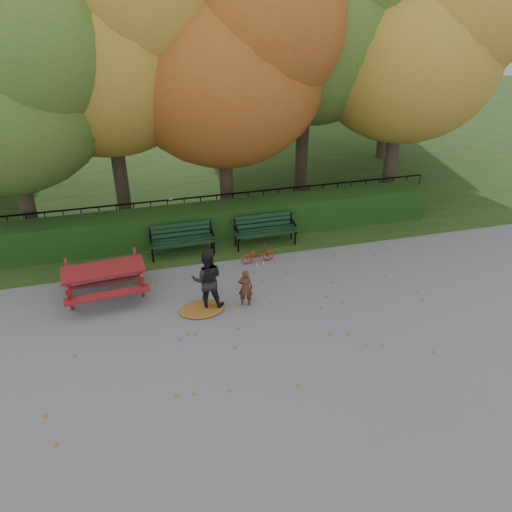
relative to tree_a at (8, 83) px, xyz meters
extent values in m
plane|color=slate|center=(5.19, -5.58, -4.52)|extent=(90.00, 90.00, 0.00)
plane|color=#173212|center=(5.19, 8.42, -4.52)|extent=(90.00, 90.00, 0.00)
cube|color=black|center=(5.19, -1.08, -4.02)|extent=(13.00, 0.90, 1.00)
cube|color=black|center=(5.19, -0.28, -4.44)|extent=(14.00, 0.04, 0.04)
cube|color=black|center=(5.19, -0.28, -3.52)|extent=(14.00, 0.04, 0.04)
cylinder|color=black|center=(2.19, -0.28, -4.02)|extent=(0.03, 0.03, 1.00)
cylinder|color=black|center=(5.19, -0.28, -4.02)|extent=(0.03, 0.03, 1.00)
cylinder|color=black|center=(8.19, -0.28, -4.02)|extent=(0.03, 0.03, 1.00)
cylinder|color=black|center=(11.69, -0.28, -4.02)|extent=(0.03, 0.03, 1.00)
cylinder|color=#31251C|center=(-0.31, 0.22, -3.21)|extent=(0.44, 0.44, 2.62)
ellipsoid|color=#2F4A17|center=(-0.31, 0.22, -0.40)|extent=(5.60, 5.60, 5.04)
sphere|color=#2F4A17|center=(0.67, -0.48, 0.86)|extent=(4.20, 4.20, 4.20)
cylinder|color=#31251C|center=(2.39, 1.42, -2.95)|extent=(0.44, 0.44, 3.15)
ellipsoid|color=olive|center=(2.39, 1.42, 0.43)|extent=(6.40, 6.40, 5.76)
cylinder|color=#31251C|center=(5.69, 0.62, -3.12)|extent=(0.44, 0.44, 2.80)
ellipsoid|color=maroon|center=(5.69, 0.62, -0.12)|extent=(6.00, 6.00, 5.40)
sphere|color=maroon|center=(6.74, -0.13, 1.23)|extent=(4.50, 4.50, 4.50)
cylinder|color=#31251C|center=(8.69, 1.92, -2.77)|extent=(0.44, 0.44, 3.50)
ellipsoid|color=#2F4A17|center=(8.69, 1.92, 0.98)|extent=(6.80, 6.80, 6.12)
cylinder|color=#31251C|center=(11.39, 0.42, -3.03)|extent=(0.44, 0.44, 2.97)
ellipsoid|color=olive|center=(11.39, 0.42, 0.15)|extent=(5.80, 5.80, 5.22)
sphere|color=olive|center=(12.40, -0.30, 1.46)|extent=(4.35, 4.35, 4.35)
cylinder|color=#31251C|center=(13.19, 4.42, -2.95)|extent=(0.44, 0.44, 3.15)
ellipsoid|color=#2F4A17|center=(13.19, 4.42, 0.43)|extent=(6.00, 6.00, 5.40)
cube|color=black|center=(3.89, -2.16, -4.08)|extent=(1.80, 0.12, 0.04)
cube|color=black|center=(3.89, -1.98, -4.08)|extent=(1.80, 0.12, 0.04)
cube|color=black|center=(3.89, -1.80, -4.08)|extent=(1.80, 0.12, 0.04)
cube|color=black|center=(3.89, -1.71, -3.97)|extent=(1.80, 0.05, 0.10)
cube|color=black|center=(3.89, -1.71, -3.82)|extent=(1.80, 0.05, 0.10)
cube|color=black|center=(3.89, -1.71, -3.69)|extent=(1.80, 0.05, 0.10)
cube|color=black|center=(3.04, -1.98, -4.10)|extent=(0.05, 0.55, 0.06)
cube|color=black|center=(3.04, -1.71, -3.88)|extent=(0.05, 0.05, 0.41)
cylinder|color=black|center=(3.04, -2.16, -4.30)|extent=(0.05, 0.05, 0.44)
cylinder|color=black|center=(3.04, -1.80, -4.30)|extent=(0.05, 0.05, 0.44)
cube|color=black|center=(3.04, -1.96, -3.90)|extent=(0.05, 0.45, 0.04)
cube|color=black|center=(4.74, -1.98, -4.10)|extent=(0.05, 0.55, 0.06)
cube|color=black|center=(4.74, -1.71, -3.88)|extent=(0.05, 0.05, 0.41)
cylinder|color=black|center=(4.74, -2.16, -4.30)|extent=(0.05, 0.05, 0.44)
cylinder|color=black|center=(4.74, -1.80, -4.30)|extent=(0.05, 0.05, 0.44)
cube|color=black|center=(4.74, -1.96, -3.90)|extent=(0.05, 0.45, 0.04)
cube|color=black|center=(6.29, -2.16, -4.08)|extent=(1.80, 0.12, 0.04)
cube|color=black|center=(6.29, -1.98, -4.08)|extent=(1.80, 0.12, 0.04)
cube|color=black|center=(6.29, -1.80, -4.08)|extent=(1.80, 0.12, 0.04)
cube|color=black|center=(6.29, -1.71, -3.97)|extent=(1.80, 0.05, 0.10)
cube|color=black|center=(6.29, -1.71, -3.82)|extent=(1.80, 0.05, 0.10)
cube|color=black|center=(6.29, -1.71, -3.69)|extent=(1.80, 0.05, 0.10)
cube|color=black|center=(5.44, -1.98, -4.10)|extent=(0.05, 0.55, 0.06)
cube|color=black|center=(5.44, -1.71, -3.88)|extent=(0.05, 0.05, 0.41)
cylinder|color=black|center=(5.44, -2.16, -4.30)|extent=(0.05, 0.05, 0.44)
cylinder|color=black|center=(5.44, -1.80, -4.30)|extent=(0.05, 0.05, 0.44)
cube|color=black|center=(5.44, -1.96, -3.90)|extent=(0.05, 0.45, 0.04)
cube|color=black|center=(7.14, -1.98, -4.10)|extent=(0.05, 0.55, 0.06)
cube|color=black|center=(7.14, -1.71, -3.88)|extent=(0.05, 0.05, 0.41)
cylinder|color=black|center=(7.14, -2.16, -4.30)|extent=(0.05, 0.05, 0.44)
cylinder|color=black|center=(7.14, -1.80, -4.30)|extent=(0.05, 0.05, 0.44)
cube|color=black|center=(7.14, -1.96, -3.90)|extent=(0.05, 0.45, 0.04)
cube|color=maroon|center=(1.81, -3.57, -3.73)|extent=(1.99, 0.96, 0.06)
cube|color=maroon|center=(1.87, -4.21, -4.05)|extent=(1.94, 0.43, 0.05)
cube|color=maroon|center=(1.76, -2.93, -4.05)|extent=(1.94, 0.43, 0.05)
cube|color=maroon|center=(1.02, -4.12, -4.09)|extent=(0.11, 0.56, 0.94)
cube|color=maroon|center=(0.94, -3.16, -4.09)|extent=(0.11, 0.56, 0.94)
cube|color=maroon|center=(0.98, -3.64, -3.81)|extent=(0.19, 1.44, 0.06)
cube|color=maroon|center=(2.69, -3.98, -4.09)|extent=(0.11, 0.56, 0.94)
cube|color=maroon|center=(2.60, -3.02, -4.09)|extent=(0.11, 0.56, 0.94)
cube|color=maroon|center=(2.64, -3.50, -3.81)|extent=(0.19, 1.44, 0.06)
cube|color=maroon|center=(1.81, -3.57, -4.09)|extent=(1.71, 0.21, 0.06)
ellipsoid|color=brown|center=(3.98, -4.71, -4.48)|extent=(1.30, 1.12, 0.08)
imported|color=#422615|center=(5.04, -4.73, -4.04)|extent=(0.40, 0.32, 0.96)
imported|color=black|center=(4.17, -4.58, -3.76)|extent=(0.83, 0.70, 1.53)
imported|color=#A7210F|center=(5.82, -2.86, -4.28)|extent=(0.95, 0.40, 0.49)
camera|label=1|loc=(2.83, -14.32, 2.50)|focal=35.00mm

